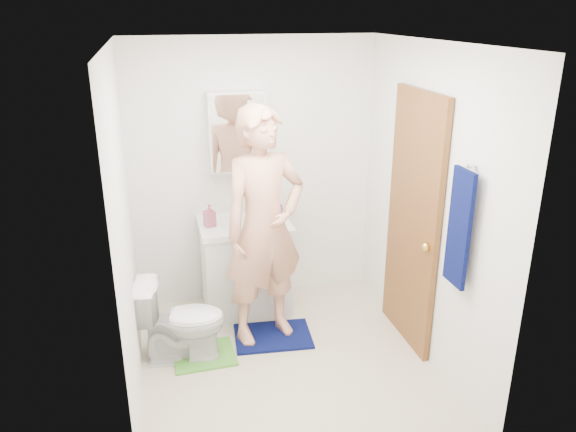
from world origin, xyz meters
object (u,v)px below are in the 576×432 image
object	(u,v)px
medicine_cabinet	(237,132)
towel	(459,228)
man	(264,227)
soap_dispenser	(210,215)
toilet	(181,320)
toothbrush_cup	(276,211)
vanity_cabinet	(246,269)

from	to	relation	value
medicine_cabinet	towel	size ratio (longest dim) A/B	0.87
medicine_cabinet	man	xyz separation A→B (m)	(0.08, -0.73, -0.61)
towel	soap_dispenser	bearing A→B (deg)	135.26
toilet	toothbrush_cup	size ratio (longest dim) A/B	5.18
towel	toothbrush_cup	distance (m)	1.83
medicine_cabinet	towel	distance (m)	2.11
towel	soap_dispenser	size ratio (longest dim) A/B	4.08
towel	man	bearing A→B (deg)	138.30
medicine_cabinet	toothbrush_cup	bearing A→B (deg)	-26.37
medicine_cabinet	toothbrush_cup	size ratio (longest dim) A/B	5.36
towel	toilet	bearing A→B (deg)	155.17
vanity_cabinet	man	bearing A→B (deg)	-81.38
toothbrush_cup	vanity_cabinet	bearing A→B (deg)	-165.73
toilet	soap_dispenser	distance (m)	0.94
soap_dispenser	toothbrush_cup	world-z (taller)	soap_dispenser
toilet	vanity_cabinet	bearing A→B (deg)	-35.32
medicine_cabinet	toilet	xyz separation A→B (m)	(-0.62, -0.88, -1.26)
soap_dispenser	medicine_cabinet	bearing A→B (deg)	39.03
toilet	toothbrush_cup	bearing A→B (deg)	-43.40
vanity_cabinet	man	distance (m)	0.77
soap_dispenser	toothbrush_cup	distance (m)	0.61
vanity_cabinet	toothbrush_cup	bearing A→B (deg)	14.27
toilet	man	distance (m)	0.96
toilet	toothbrush_cup	world-z (taller)	toothbrush_cup
vanity_cabinet	soap_dispenser	bearing A→B (deg)	-176.54
vanity_cabinet	medicine_cabinet	world-z (taller)	medicine_cabinet
towel	toothbrush_cup	xyz separation A→B (m)	(-0.88, 1.56, -0.35)
medicine_cabinet	towel	bearing A→B (deg)	-55.39
toilet	towel	bearing A→B (deg)	-106.63
vanity_cabinet	toilet	distance (m)	0.90
towel	toilet	size ratio (longest dim) A/B	1.18
toothbrush_cup	soap_dispenser	bearing A→B (deg)	-171.05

